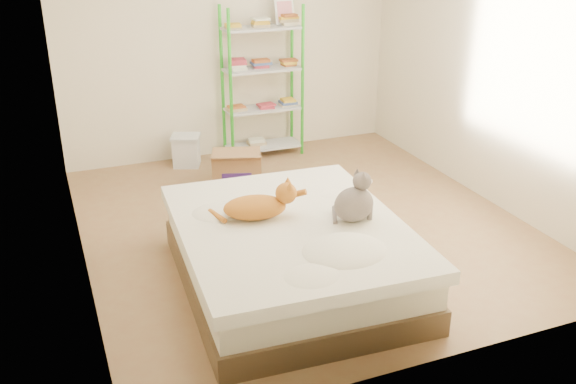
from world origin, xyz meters
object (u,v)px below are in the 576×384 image
bed (290,254)px  orange_cat (255,205)px  white_bin (186,150)px  shelf_unit (263,79)px  grey_cat (354,197)px  cardboard_box (237,169)px

bed → orange_cat: bearing=143.4°
white_bin → bed: bearing=-87.1°
bed → white_bin: size_ratio=5.41×
orange_cat → shelf_unit: bearing=81.2°
grey_cat → cardboard_box: grey_cat is taller
shelf_unit → grey_cat: bearing=-96.7°
cardboard_box → grey_cat: bearing=-66.1°
bed → orange_cat: orange_cat is taller
bed → white_bin: 2.75m
shelf_unit → white_bin: size_ratio=4.53×
shelf_unit → orange_cat: bearing=-111.0°
orange_cat → grey_cat: bearing=-12.4°
bed → shelf_unit: shelf_unit is taller
white_bin → orange_cat: bearing=-91.6°
grey_cat → shelf_unit: bearing=-13.7°
bed → white_bin: (-0.14, 2.74, -0.08)m
shelf_unit → white_bin: (-0.93, -0.05, -0.70)m
orange_cat → grey_cat: size_ratio=1.48×
bed → orange_cat: 0.46m
bed → orange_cat: (-0.21, 0.18, 0.37)m
bed → grey_cat: size_ratio=5.56×
grey_cat → orange_cat: bearing=58.4°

